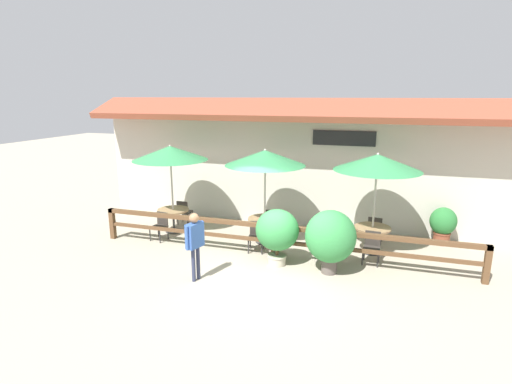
# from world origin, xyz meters

# --- Properties ---
(ground_plane) EXTENTS (60.00, 60.00, 0.00)m
(ground_plane) POSITION_xyz_m (0.00, 0.00, 0.00)
(ground_plane) COLOR #9E937F
(building_facade) EXTENTS (14.28, 1.49, 4.23)m
(building_facade) POSITION_xyz_m (0.00, 4.10, 2.16)
(building_facade) COLOR #BCB7A8
(building_facade) RESTS_ON ground
(patio_railing) EXTENTS (10.40, 0.14, 0.95)m
(patio_railing) POSITION_xyz_m (0.00, 1.05, 0.70)
(patio_railing) COLOR brown
(patio_railing) RESTS_ON ground
(patio_umbrella_near) EXTENTS (2.34, 2.34, 2.82)m
(patio_umbrella_near) POSITION_xyz_m (-3.66, 2.18, 2.56)
(patio_umbrella_near) COLOR #B7B2A8
(patio_umbrella_near) RESTS_ON ground
(dining_table_near) EXTENTS (1.00, 1.00, 0.75)m
(dining_table_near) POSITION_xyz_m (-3.66, 2.18, 0.60)
(dining_table_near) COLOR olive
(dining_table_near) RESTS_ON ground
(chair_near_streetside) EXTENTS (0.49, 0.49, 0.84)m
(chair_near_streetside) POSITION_xyz_m (-3.69, 1.40, 0.46)
(chair_near_streetside) COLOR #332D28
(chair_near_streetside) RESTS_ON ground
(chair_near_wallside) EXTENTS (0.42, 0.42, 0.84)m
(chair_near_wallside) POSITION_xyz_m (-3.68, 2.96, 0.46)
(chair_near_wallside) COLOR #332D28
(chair_near_wallside) RESTS_ON ground
(patio_umbrella_middle) EXTENTS (2.34, 2.34, 2.82)m
(patio_umbrella_middle) POSITION_xyz_m (-0.58, 2.13, 2.56)
(patio_umbrella_middle) COLOR #B7B2A8
(patio_umbrella_middle) RESTS_ON ground
(dining_table_middle) EXTENTS (1.00, 1.00, 0.75)m
(dining_table_middle) POSITION_xyz_m (-0.58, 2.13, 0.60)
(dining_table_middle) COLOR olive
(dining_table_middle) RESTS_ON ground
(chair_middle_streetside) EXTENTS (0.49, 0.49, 0.84)m
(chair_middle_streetside) POSITION_xyz_m (-0.61, 1.40, 0.46)
(chair_middle_streetside) COLOR #332D28
(chair_middle_streetside) RESTS_ON ground
(chair_middle_wallside) EXTENTS (0.49, 0.49, 0.84)m
(chair_middle_wallside) POSITION_xyz_m (-0.59, 2.87, 0.46)
(chair_middle_wallside) COLOR #332D28
(chair_middle_wallside) RESTS_ON ground
(patio_umbrella_far) EXTENTS (2.34, 2.34, 2.82)m
(patio_umbrella_far) POSITION_xyz_m (2.52, 2.25, 2.56)
(patio_umbrella_far) COLOR #B7B2A8
(patio_umbrella_far) RESTS_ON ground
(dining_table_far) EXTENTS (1.00, 1.00, 0.75)m
(dining_table_far) POSITION_xyz_m (2.52, 2.25, 0.60)
(dining_table_far) COLOR olive
(dining_table_far) RESTS_ON ground
(chair_far_streetside) EXTENTS (0.45, 0.45, 0.84)m
(chair_far_streetside) POSITION_xyz_m (2.53, 1.50, 0.46)
(chair_far_streetside) COLOR #332D28
(chair_far_streetside) RESTS_ON ground
(chair_far_wallside) EXTENTS (0.46, 0.46, 0.84)m
(chair_far_wallside) POSITION_xyz_m (2.58, 3.00, 0.46)
(chair_far_wallside) COLOR #332D28
(chair_far_wallside) RESTS_ON ground
(potted_plant_tall_tropical) EXTENTS (1.12, 1.01, 1.49)m
(potted_plant_tall_tropical) POSITION_xyz_m (0.18, 0.65, 0.91)
(potted_plant_tall_tropical) COLOR #B7AD99
(potted_plant_tall_tropical) RESTS_ON ground
(potted_plant_broad_leaf) EXTENTS (1.25, 1.12, 1.61)m
(potted_plant_broad_leaf) POSITION_xyz_m (1.55, 0.55, 0.93)
(potted_plant_broad_leaf) COLOR #564C47
(potted_plant_broad_leaf) RESTS_ON ground
(potted_plant_corner_fern) EXTENTS (0.76, 0.68, 1.12)m
(potted_plant_corner_fern) POSITION_xyz_m (4.49, 3.55, 0.62)
(potted_plant_corner_fern) COLOR brown
(potted_plant_corner_fern) RESTS_ON ground
(pedestrian) EXTENTS (0.32, 0.56, 1.67)m
(pedestrian) POSITION_xyz_m (-1.44, -0.80, 1.07)
(pedestrian) COLOR #2D334C
(pedestrian) RESTS_ON ground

